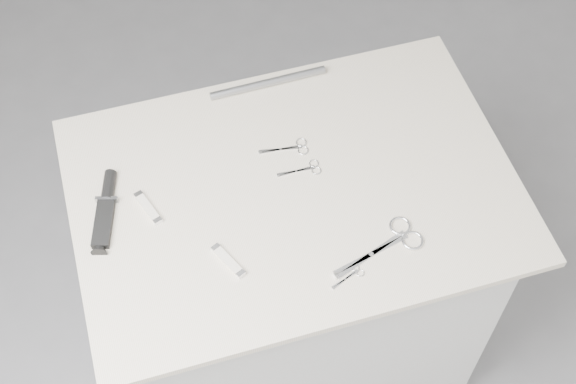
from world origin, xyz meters
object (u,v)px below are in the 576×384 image
object	(u,v)px
sheathed_knife	(106,206)
metal_rail	(268,83)
pocket_knife_a	(148,208)
pocket_knife_b	(228,261)
tiny_scissors	(351,275)
embroidery_scissors_b	(306,169)
large_shears	(394,241)
plinth	(293,285)
embroidery_scissors_a	(293,148)

from	to	relation	value
sheathed_knife	metal_rail	bearing A→B (deg)	-44.64
pocket_knife_a	pocket_knife_b	distance (m)	0.23
tiny_scissors	embroidery_scissors_b	bearing A→B (deg)	70.50
large_shears	plinth	bearing A→B (deg)	113.24
sheathed_knife	pocket_knife_b	distance (m)	0.31
large_shears	sheathed_knife	bearing A→B (deg)	138.89
embroidery_scissors_a	sheathed_knife	xyz separation A→B (m)	(-0.44, -0.04, 0.01)
pocket_knife_b	metal_rail	world-z (taller)	metal_rail
pocket_knife_b	metal_rail	bearing A→B (deg)	-50.32
large_shears	pocket_knife_a	world-z (taller)	pocket_knife_a
embroidery_scissors_a	large_shears	bearing A→B (deg)	-58.67
pocket_knife_a	sheathed_knife	bearing A→B (deg)	52.65
sheathed_knife	large_shears	bearing A→B (deg)	-98.08
tiny_scissors	pocket_knife_b	distance (m)	0.26
plinth	embroidery_scissors_b	distance (m)	0.47
embroidery_scissors_b	tiny_scissors	xyz separation A→B (m)	(0.01, -0.29, -0.00)
plinth	pocket_knife_a	distance (m)	0.58
plinth	embroidery_scissors_b	size ratio (longest dim) A/B	8.85
embroidery_scissors_a	sheathed_knife	world-z (taller)	sheathed_knife
tiny_scissors	pocket_knife_a	size ratio (longest dim) A/B	0.80
plinth	tiny_scissors	distance (m)	0.54
embroidery_scissors_b	sheathed_knife	distance (m)	0.46
embroidery_scissors_a	pocket_knife_b	distance (m)	0.33
embroidery_scissors_a	sheathed_knife	distance (m)	0.45
embroidery_scissors_b	sheathed_knife	bearing A→B (deg)	178.27
large_shears	embroidery_scissors_b	world-z (taller)	large_shears
embroidery_scissors_a	embroidery_scissors_b	world-z (taller)	same
large_shears	metal_rail	world-z (taller)	metal_rail
sheathed_knife	metal_rail	size ratio (longest dim) A/B	0.67
pocket_knife_a	plinth	bearing A→B (deg)	-115.30
embroidery_scissors_b	pocket_knife_a	world-z (taller)	pocket_knife_a
embroidery_scissors_a	pocket_knife_a	xyz separation A→B (m)	(-0.36, -0.07, 0.00)
sheathed_knife	metal_rail	world-z (taller)	same
sheathed_knife	pocket_knife_b	bearing A→B (deg)	-116.72
large_shears	sheathed_knife	xyz separation A→B (m)	(-0.58, 0.26, 0.00)
sheathed_knife	tiny_scissors	bearing A→B (deg)	-107.89
pocket_knife_a	pocket_knife_b	bearing A→B (deg)	-161.80
plinth	large_shears	distance (m)	0.54
pocket_knife_a	embroidery_scissors_b	bearing A→B (deg)	-108.37
tiny_scissors	pocket_knife_a	distance (m)	0.47
plinth	sheathed_knife	distance (m)	0.64
tiny_scissors	metal_rail	bearing A→B (deg)	71.06
large_shears	sheathed_knife	distance (m)	0.64
large_shears	metal_rail	xyz separation A→B (m)	(-0.14, 0.51, 0.01)
embroidery_scissors_a	pocket_knife_b	world-z (taller)	pocket_knife_b
plinth	sheathed_knife	xyz separation A→B (m)	(-0.42, 0.07, 0.48)
plinth	pocket_knife_b	xyz separation A→B (m)	(-0.19, -0.14, 0.48)
large_shears	pocket_knife_b	world-z (taller)	pocket_knife_b
tiny_scissors	pocket_knife_b	xyz separation A→B (m)	(-0.24, 0.10, 0.00)
plinth	metal_rail	size ratio (longest dim) A/B	3.06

